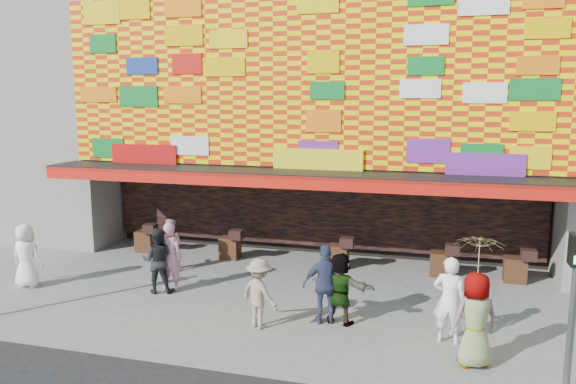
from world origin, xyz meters
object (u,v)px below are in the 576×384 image
object	(u,v)px
ped_a	(26,256)
ped_c	(158,260)
ped_g	(475,320)
ped_i	(170,244)
signal_right	(574,290)
ped_d	(260,293)
ped_e	(326,284)
ped_f	(340,288)
ped_b	(170,257)
parasol	(479,259)
ped_h	(449,300)

from	to	relation	value
ped_a	ped_c	distance (m)	3.68
ped_g	ped_i	world-z (taller)	ped_g
signal_right	ped_d	distance (m)	6.27
ped_e	ped_g	xyz separation A→B (m)	(3.16, -1.27, 0.01)
ped_e	ped_f	xyz separation A→B (m)	(0.31, 0.06, -0.08)
ped_b	ped_f	xyz separation A→B (m)	(4.75, -0.97, -0.10)
ped_e	parasol	xyz separation A→B (m)	(3.16, -1.27, 1.21)
ped_f	ped_e	bearing A→B (deg)	22.07
ped_g	ped_i	xyz separation A→B (m)	(-8.44, 3.96, -0.15)
signal_right	parasol	bearing A→B (deg)	159.18
ped_c	ped_d	bearing A→B (deg)	141.39
ped_e	ped_i	xyz separation A→B (m)	(-5.29, 2.69, -0.14)
ped_a	ped_i	distance (m)	3.90
signal_right	ped_i	bearing A→B (deg)	155.53
ped_d	ped_f	size ratio (longest dim) A/B	0.95
ped_a	ped_d	xyz separation A→B (m)	(6.94, -0.87, -0.08)
ped_d	ped_a	bearing A→B (deg)	20.23
ped_g	ped_b	bearing A→B (deg)	-41.01
ped_h	ped_g	bearing A→B (deg)	125.25
ped_a	ped_e	size ratio (longest dim) A/B	0.95
ped_h	ped_i	distance (m)	8.52
ped_g	ped_i	bearing A→B (deg)	-49.28
ped_c	ped_d	xyz separation A→B (m)	(3.31, -1.46, -0.08)
ped_g	parasol	distance (m)	1.20
ped_b	ped_g	distance (m)	7.93
ped_d	ped_i	xyz separation A→B (m)	(-3.91, 3.33, -0.01)
ped_f	ped_h	size ratio (longest dim) A/B	0.89
ped_i	ped_g	bearing A→B (deg)	161.77
ped_c	ped_i	bearing A→B (deg)	-86.98
ped_c	ped_i	distance (m)	1.97
ped_a	ped_f	bearing A→B (deg)	176.23
ped_b	signal_right	bearing A→B (deg)	158.05
ped_a	ped_g	bearing A→B (deg)	169.93
ped_f	ped_h	xyz separation A→B (m)	(2.37, -0.37, 0.10)
ped_i	signal_right	bearing A→B (deg)	162.41
ped_i	parasol	xyz separation A→B (m)	(8.44, -3.96, 1.35)
ped_d	ped_e	xyz separation A→B (m)	(1.38, 0.64, 0.13)
ped_c	ped_g	xyz separation A→B (m)	(7.84, -2.09, 0.06)
signal_right	parasol	distance (m)	1.66
ped_b	ped_h	distance (m)	7.25
signal_right	ped_i	distance (m)	11.01
ped_c	ped_f	distance (m)	5.05
ped_g	parasol	xyz separation A→B (m)	(0.00, 0.00, 1.20)
ped_g	ped_e	bearing A→B (deg)	-46.06
ped_d	ped_e	size ratio (longest dim) A/B	0.86
ped_i	ped_b	bearing A→B (deg)	124.06
parasol	ped_e	bearing A→B (deg)	158.11
ped_d	ped_h	world-z (taller)	ped_h
ped_d	ped_c	bearing A→B (deg)	3.64
ped_h	ped_e	bearing A→B (deg)	2.24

